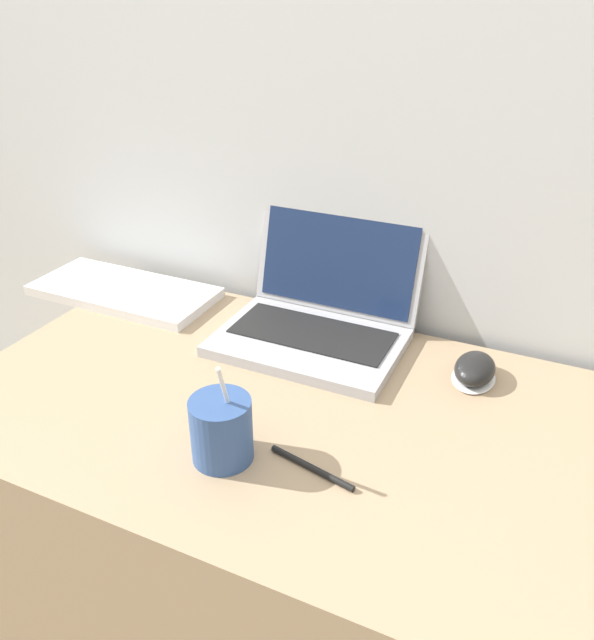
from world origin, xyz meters
The scene contains 7 objects.
wall_back centered at (0.00, 0.66, 1.25)m, with size 7.00×0.04×2.50m.
desk centered at (0.00, 0.31, 0.37)m, with size 1.14×0.62×0.75m.
laptop centered at (-0.08, 0.54, 0.80)m, with size 0.33×0.29×0.22m.
drink_cup centered at (-0.06, 0.16, 0.80)m, with size 0.09×0.09×0.17m.
computer_mouse centered at (0.22, 0.51, 0.77)m, with size 0.07×0.10×0.04m.
external_keyboard centered at (-0.52, 0.52, 0.76)m, with size 0.39×0.17×0.02m.
pen centered at (0.06, 0.19, 0.75)m, with size 0.13×0.04×0.01m.
Camera 1 is at (0.31, -0.40, 1.33)m, focal length 35.00 mm.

